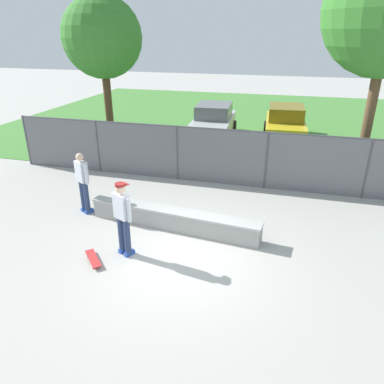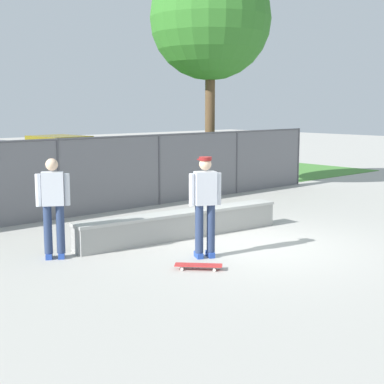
% 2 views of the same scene
% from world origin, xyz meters
% --- Properties ---
extents(ground_plane, '(80.00, 80.00, 0.00)m').
position_xyz_m(ground_plane, '(0.00, 0.00, 0.00)').
color(ground_plane, '#ADAAA3').
extents(concrete_ledge, '(4.83, 1.00, 0.56)m').
position_xyz_m(concrete_ledge, '(-0.60, 1.41, 0.28)').
color(concrete_ledge, '#999993').
rests_on(concrete_ledge, ground).
extents(skateboarder, '(0.55, 0.40, 1.84)m').
position_xyz_m(skateboarder, '(-1.32, -0.08, 1.03)').
color(skateboarder, '#2647A5').
rests_on(skateboarder, ground).
extents(skateboard, '(0.69, 0.72, 0.09)m').
position_xyz_m(skateboard, '(-1.92, -0.56, 0.07)').
color(skateboard, red).
rests_on(skateboard, ground).
extents(chainlink_fence, '(15.59, 0.07, 1.97)m').
position_xyz_m(chainlink_fence, '(0.00, 4.89, 1.06)').
color(chainlink_fence, '#4C4C51').
rests_on(chainlink_fence, ground).
extents(tree_near_right, '(3.87, 3.87, 7.42)m').
position_xyz_m(tree_near_right, '(4.64, 6.11, 5.46)').
color(tree_near_right, brown).
rests_on(tree_near_right, ground).
extents(car_yellow, '(2.20, 4.30, 1.66)m').
position_xyz_m(car_yellow, '(1.95, 11.17, 0.84)').
color(car_yellow, gold).
rests_on(car_yellow, ground).
extents(bystander, '(0.53, 0.41, 1.82)m').
position_xyz_m(bystander, '(-3.39, 1.68, 1.01)').
color(bystander, '#2647A5').
rests_on(bystander, ground).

